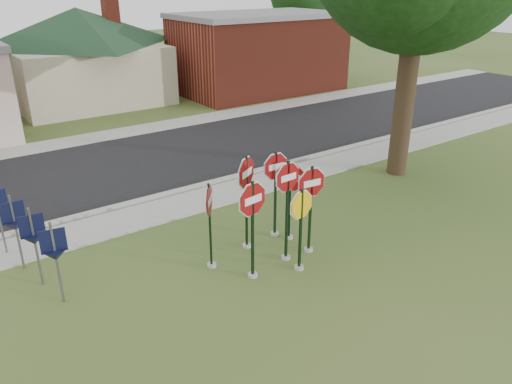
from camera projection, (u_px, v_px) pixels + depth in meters
ground at (305, 280)px, 12.05m from camera, size 120.00×120.00×0.00m
sidewalk_near at (194, 202)px, 16.14m from camera, size 60.00×1.60×0.06m
road at (138, 163)px, 19.50m from camera, size 60.00×7.00×0.04m
sidewalk_far at (99, 137)px, 22.71m from camera, size 60.00×1.60×0.06m
curb at (179, 191)px, 16.87m from camera, size 60.00×0.20×0.14m
stop_sign_center at (287, 197)px, 12.25m from camera, size 1.04×0.24×2.80m
stop_sign_yellow at (301, 221)px, 11.96m from camera, size 1.00×0.24×2.26m
stop_sign_left at (253, 216)px, 11.52m from camera, size 1.12×0.24×2.63m
stop_sign_right at (311, 197)px, 12.70m from camera, size 1.10×0.24×2.52m
stop_sign_back_right at (275, 183)px, 13.51m from camera, size 1.04×0.24×2.59m
stop_sign_back_left at (246, 188)px, 12.83m from camera, size 1.02×0.58×2.73m
stop_sign_far_right at (290, 190)px, 13.37m from camera, size 0.79×0.85×2.40m
stop_sign_far_left at (210, 215)px, 12.02m from camera, size 0.71×0.84×2.37m
route_sign_row at (15, 225)px, 12.03m from camera, size 1.43×4.63×2.00m
building_house at (79, 37)px, 28.09m from camera, size 11.60×11.60×6.20m
building_brick at (259, 52)px, 31.32m from camera, size 10.20×6.20×4.75m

